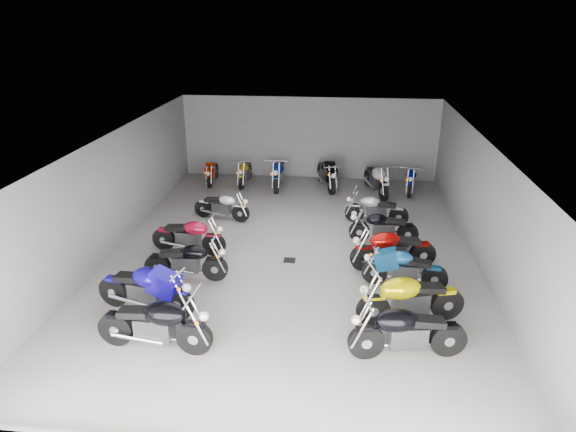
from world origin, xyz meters
name	(u,v)px	position (x,y,z in m)	size (l,w,h in m)	color
ground	(291,252)	(0.00, 0.00, 0.00)	(14.00, 14.00, 0.00)	gray
wall_back	(309,138)	(0.00, 7.00, 1.60)	(10.00, 0.10, 3.20)	slate
wall_left	(113,192)	(-5.00, 0.00, 1.60)	(0.10, 14.00, 3.20)	slate
wall_right	(484,206)	(5.00, 0.00, 1.60)	(0.10, 14.00, 3.20)	slate
ceiling	(292,139)	(0.00, 0.00, 3.22)	(10.00, 14.00, 0.04)	black
drain_grate	(290,260)	(0.00, -0.50, 0.01)	(0.32, 0.32, 0.01)	black
motorcycle_left_a	(155,324)	(-2.22, -4.65, 0.57)	(2.39, 0.52, 1.05)	black
motorcycle_left_b	(146,289)	(-2.89, -3.35, 0.57)	(2.36, 0.70, 1.05)	black
motorcycle_left_c	(187,261)	(-2.44, -1.79, 0.51)	(2.11, 0.42, 0.93)	black
motorcycle_left_d	(189,236)	(-2.81, -0.31, 0.52)	(2.15, 0.51, 0.95)	black
motorcycle_left_f	(222,206)	(-2.45, 2.19, 0.46)	(1.88, 0.57, 0.84)	black
motorcycle_right_a	(406,332)	(2.66, -4.36, 0.56)	(2.32, 0.59, 1.02)	black
motorcycle_right_b	(410,299)	(2.86, -3.15, 0.58)	(2.35, 0.78, 1.05)	black
motorcycle_right_c	(404,268)	(2.89, -1.60, 0.50)	(2.06, 0.48, 0.91)	black
motorcycle_right_d	(392,249)	(2.70, -0.66, 0.55)	(2.26, 0.69, 1.01)	black
motorcycle_right_e	(383,227)	(2.56, 0.96, 0.48)	(2.00, 0.39, 0.88)	black
motorcycle_right_f	(376,209)	(2.43, 2.37, 0.48)	(2.00, 0.46, 0.88)	black
motorcycle_back_a	(212,172)	(-3.68, 5.82, 0.44)	(0.39, 1.85, 0.81)	black
motorcycle_back_b	(245,172)	(-2.39, 5.79, 0.49)	(0.39, 2.05, 0.90)	black
motorcycle_back_c	(279,173)	(-1.05, 5.62, 0.55)	(0.45, 2.30, 1.01)	black
motorcycle_back_d	(327,174)	(0.76, 5.71, 0.56)	(0.80, 2.28, 1.03)	black
motorcycle_back_e	(377,179)	(2.61, 5.27, 0.55)	(0.80, 2.24, 1.01)	black
motorcycle_back_f	(411,179)	(3.88, 5.58, 0.49)	(0.50, 2.03, 0.90)	black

